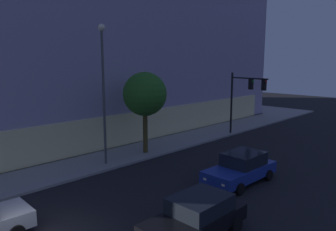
{
  "coord_description": "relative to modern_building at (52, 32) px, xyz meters",
  "views": [
    {
      "loc": [
        -4.07,
        -11.12,
        6.83
      ],
      "look_at": [
        9.82,
        2.61,
        3.5
      ],
      "focal_mm": 34.91,
      "sensor_mm": 36.0,
      "label": 1
    }
  ],
  "objects": [
    {
      "name": "sidewalk_tree",
      "position": [
        -2.54,
        -18.67,
        -5.55
      ],
      "size": [
        3.14,
        3.14,
        5.86
      ],
      "color": "#4B421E",
      "rests_on": "sidewalk_corner"
    },
    {
      "name": "car_black",
      "position": [
        -8.63,
        -28.57,
        -9.14
      ],
      "size": [
        4.47,
        2.23,
        1.58
      ],
      "color": "black",
      "rests_on": "ground"
    },
    {
      "name": "modern_building",
      "position": [
        0.0,
        0.0,
        0.0
      ],
      "size": [
        39.46,
        32.19,
        20.05
      ],
      "color": "#4C4C51",
      "rests_on": "ground"
    },
    {
      "name": "car_blue",
      "position": [
        -2.41,
        -26.65,
        -9.12
      ],
      "size": [
        4.72,
        2.31,
        1.67
      ],
      "color": "navy",
      "rests_on": "ground"
    },
    {
      "name": "street_lamp_sidewalk",
      "position": [
        -6.13,
        -18.84,
        -4.32
      ],
      "size": [
        0.44,
        0.44,
        8.85
      ],
      "color": "#515151",
      "rests_on": "sidewalk_corner"
    },
    {
      "name": "traffic_light_far_corner",
      "position": [
        7.21,
        -20.87,
        -5.89
      ],
      "size": [
        0.54,
        3.78,
        5.56
      ],
      "color": "black",
      "rests_on": "sidewalk_corner"
    }
  ]
}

